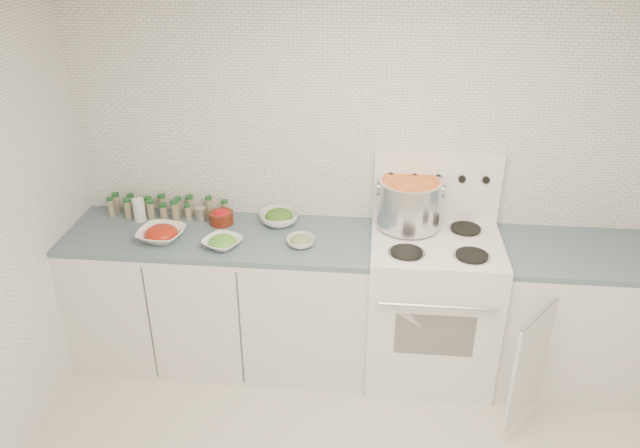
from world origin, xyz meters
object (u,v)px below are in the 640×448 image
at_px(stove, 431,302).
at_px(bowl_tomato, 161,234).
at_px(bowl_snowpea, 222,242).
at_px(stock_pot, 409,201).

xyz_separation_m(stove, bowl_tomato, (-1.62, -0.09, 0.44)).
relative_size(stove, bowl_snowpea, 4.91).
xyz_separation_m(bowl_tomato, bowl_snowpea, (0.38, -0.05, -0.01)).
bearing_deg(stock_pot, stove, -43.55).
xyz_separation_m(stock_pot, bowl_tomato, (-1.46, -0.24, -0.16)).
xyz_separation_m(stove, bowl_snowpea, (-1.24, -0.14, 0.43)).
bearing_deg(bowl_tomato, stove, 3.09).
bearing_deg(bowl_snowpea, stove, 6.47).
relative_size(stove, stock_pot, 3.40).
bearing_deg(bowl_snowpea, stock_pot, 15.49).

